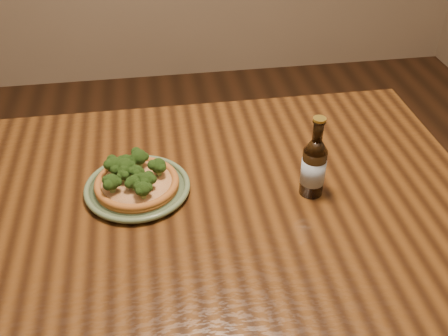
{
  "coord_description": "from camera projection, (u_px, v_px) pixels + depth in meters",
  "views": [
    {
      "loc": [
        0.05,
        -0.82,
        1.54
      ],
      "look_at": [
        0.2,
        0.13,
        0.82
      ],
      "focal_mm": 42.0,
      "sensor_mm": 36.0,
      "label": 1
    }
  ],
  "objects": [
    {
      "name": "table",
      "position": [
        144.0,
        237.0,
        1.25
      ],
      "size": [
        1.6,
        0.9,
        0.75
      ],
      "color": "#4A2A0F",
      "rests_on": "ground"
    },
    {
      "name": "plate",
      "position": [
        137.0,
        188.0,
        1.24
      ],
      "size": [
        0.25,
        0.25,
        0.02
      ],
      "rotation": [
        0.0,
        0.0,
        0.17
      ],
      "color": "#556A49",
      "rests_on": "table"
    },
    {
      "name": "beer_bottle",
      "position": [
        314.0,
        166.0,
        1.19
      ],
      "size": [
        0.06,
        0.06,
        0.2
      ],
      "rotation": [
        0.0,
        0.0,
        0.27
      ],
      "color": "black",
      "rests_on": "table"
    },
    {
      "name": "pizza",
      "position": [
        136.0,
        180.0,
        1.22
      ],
      "size": [
        0.2,
        0.2,
        0.07
      ],
      "rotation": [
        0.0,
        0.0,
        -0.31
      ],
      "color": "#A36024",
      "rests_on": "plate"
    }
  ]
}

